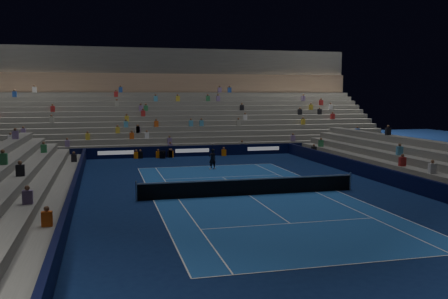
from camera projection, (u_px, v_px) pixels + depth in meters
The scene contains 11 objects.
ground at pixel (249, 195), 28.18m from camera, with size 90.00×90.00×0.00m, color #0C1C49.
court_surface at pixel (249, 195), 28.18m from camera, with size 10.97×23.77×0.01m, color #1C4E9A.
sponsor_barrier_far at pixel (192, 151), 45.97m from camera, with size 44.00×0.25×1.00m, color black.
sponsor_barrier_east at pixel (398, 180), 30.44m from camera, with size 0.25×37.00×1.00m, color black.
sponsor_barrier_west at pixel (73, 195), 25.81m from camera, with size 0.25×37.00×1.00m, color black.
grandstand_main at pixel (177, 116), 54.71m from camera, with size 44.00×15.20×11.20m.
grandstand_east at pixel (447, 171), 31.22m from camera, with size 5.00×37.00×2.50m.
grandstand_west at pixel (2, 190), 24.93m from camera, with size 5.00×37.00×2.50m.
tennis_net at pixel (249, 187), 28.12m from camera, with size 12.90×0.10×1.10m.
tennis_player at pixel (212, 159), 37.94m from camera, with size 0.58×0.38×1.60m, color black.
broadcast_camera at pixel (163, 155), 44.50m from camera, with size 0.62×1.02×0.66m.
Camera 1 is at (-8.05, -26.55, 5.78)m, focal length 39.29 mm.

